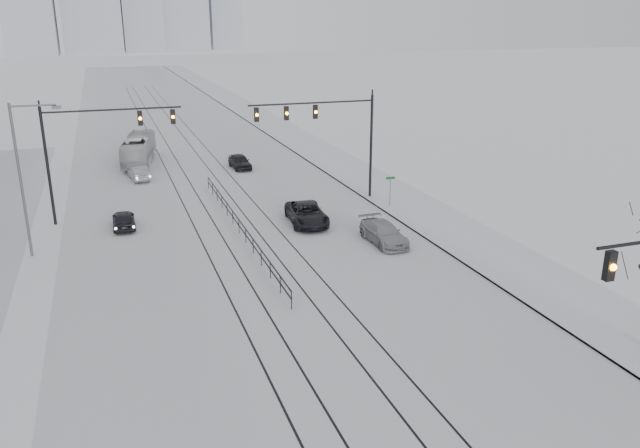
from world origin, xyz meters
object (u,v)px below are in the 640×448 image
(box_truck, at_px, (139,150))
(sedan_sb_outer, at_px, (139,173))
(sedan_sb_inner, at_px, (124,219))
(sedan_nb_far, at_px, (240,162))
(sedan_nb_front, at_px, (307,214))
(sedan_nb_right, at_px, (384,233))

(box_truck, bearing_deg, sedan_sb_outer, 95.78)
(sedan_sb_inner, height_order, sedan_nb_far, sedan_nb_far)
(sedan_nb_front, relative_size, sedan_nb_right, 1.13)
(sedan_nb_right, relative_size, box_truck, 0.46)
(sedan_nb_right, xyz_separation_m, sedan_nb_far, (-4.13, 23.17, 0.01))
(sedan_sb_outer, bearing_deg, sedan_nb_front, 114.03)
(sedan_sb_inner, distance_m, sedan_sb_outer, 13.56)
(sedan_nb_front, height_order, sedan_nb_far, sedan_nb_front)
(sedan_sb_inner, bearing_deg, sedan_nb_far, -126.17)
(box_truck, bearing_deg, sedan_nb_far, 158.32)
(sedan_nb_far, bearing_deg, sedan_sb_inner, -129.50)
(sedan_nb_front, bearing_deg, sedan_sb_inner, 170.95)
(sedan_nb_far, xyz_separation_m, box_truck, (-8.74, 5.43, 0.69))
(sedan_nb_far, height_order, box_truck, box_truck)
(sedan_sb_inner, bearing_deg, sedan_sb_outer, -97.07)
(sedan_sb_inner, bearing_deg, sedan_nb_right, 151.86)
(sedan_nb_right, distance_m, box_truck, 31.37)
(sedan_sb_outer, bearing_deg, sedan_nb_right, 114.30)
(sedan_sb_inner, distance_m, sedan_nb_right, 17.38)
(sedan_sb_inner, distance_m, sedan_nb_front, 12.29)
(sedan_sb_inner, height_order, sedan_sb_outer, sedan_sb_outer)
(sedan_sb_outer, relative_size, box_truck, 0.39)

